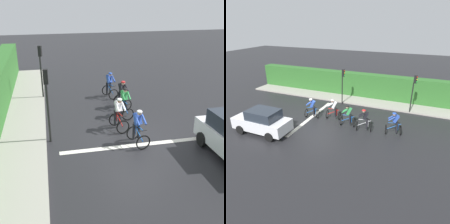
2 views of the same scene
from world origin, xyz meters
TOP-DOWN VIEW (x-y plane):
  - ground_plane at (0.00, 0.00)m, footprint 80.00×80.00m
  - sidewalk_kerb at (-5.41, 2.00)m, footprint 2.80×24.61m
  - road_marking_stop_line at (0.00, -0.60)m, footprint 7.00×0.30m
  - cyclist_lead at (0.16, 6.14)m, footprint 0.91×1.21m
  - cyclist_second at (0.46, 4.08)m, footprint 0.89×1.20m
  - cyclist_mid at (0.23, 2.74)m, footprint 0.78×1.14m
  - cyclist_fourth at (-0.47, 1.23)m, footprint 0.83×1.17m
  - cyclist_trailing at (-0.02, -0.48)m, footprint 0.83×1.17m
  - traffic_light_near_crossing at (-3.81, 0.67)m, footprint 0.22×0.31m
  - traffic_light_far_junction at (-4.06, 6.86)m, footprint 0.25×0.30m

SIDE VIEW (x-z plane):
  - ground_plane at x=0.00m, z-range 0.00..0.00m
  - road_marking_stop_line at x=0.00m, z-range 0.00..0.01m
  - sidewalk_kerb at x=-5.41m, z-range 0.00..0.12m
  - cyclist_lead at x=0.16m, z-range -0.03..1.63m
  - cyclist_second at x=0.46m, z-range -0.03..1.63m
  - cyclist_mid at x=0.23m, z-range -0.03..1.63m
  - cyclist_fourth at x=-0.47m, z-range -0.03..1.63m
  - cyclist_trailing at x=-0.02m, z-range -0.03..1.63m
  - traffic_light_near_crossing at x=-3.81m, z-range 0.55..3.89m
  - traffic_light_far_junction at x=-4.06m, z-range 0.55..3.89m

